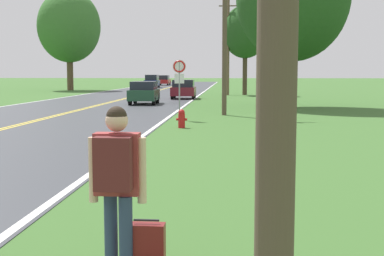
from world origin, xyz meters
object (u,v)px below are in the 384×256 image
object	(u,v)px
suitcase	(147,249)
tree_left_verge	(245,32)
car_dark_blue_van_mid_far	(152,81)
hitchhiker_person	(117,173)
car_dark_green_hatchback_approaching	(144,92)
tree_behind_sign	(69,27)
fire_hydrant	(182,118)
car_maroon_hatchback_mid_near	(184,89)
car_red_sedan_receding	(164,80)
traffic_sign	(179,75)

from	to	relation	value
suitcase	tree_left_verge	world-z (taller)	tree_left_verge
car_dark_blue_van_mid_far	hitchhiker_person	bearing A→B (deg)	-173.10
suitcase	car_dark_green_hatchback_approaching	size ratio (longest dim) A/B	0.16
suitcase	tree_behind_sign	distance (m)	61.75
fire_hydrant	tree_left_verge	distance (m)	31.77
hitchhiker_person	tree_behind_sign	world-z (taller)	tree_behind_sign
tree_left_verge	car_dark_blue_van_mid_far	xyz separation A→B (m)	(-12.37, 22.85, -5.04)
suitcase	car_dark_green_hatchback_approaching	xyz separation A→B (m)	(-4.99, 30.57, 0.55)
car_maroon_hatchback_mid_near	car_red_sedan_receding	size ratio (longest dim) A/B	0.82
hitchhiker_person	car_red_sedan_receding	xyz separation A→B (m)	(-9.99, 84.22, -0.26)
car_dark_green_hatchback_approaching	car_red_sedan_receding	bearing A→B (deg)	-176.17
hitchhiker_person	fire_hydrant	bearing A→B (deg)	3.48
hitchhiker_person	traffic_sign	distance (m)	18.86
suitcase	fire_hydrant	distance (m)	15.28
car_red_sedan_receding	car_dark_blue_van_mid_far	bearing A→B (deg)	-178.54
hitchhiker_person	traffic_sign	bearing A→B (deg)	4.26
tree_behind_sign	fire_hydrant	bearing A→B (deg)	-67.88
hitchhiker_person	car_dark_green_hatchback_approaching	bearing A→B (deg)	9.49
traffic_sign	tree_behind_sign	bearing A→B (deg)	113.35
tree_behind_sign	car_maroon_hatchback_mid_near	bearing A→B (deg)	-52.26
suitcase	fire_hydrant	size ratio (longest dim) A/B	0.84
car_dark_blue_van_mid_far	car_red_sedan_receding	xyz separation A→B (m)	(-0.17, 14.98, -0.11)
hitchhiker_person	car_dark_blue_van_mid_far	xyz separation A→B (m)	(-9.82, 69.25, -0.15)
car_dark_blue_van_mid_far	car_red_sedan_receding	distance (m)	14.98
traffic_sign	car_maroon_hatchback_mid_near	bearing A→B (deg)	94.46
traffic_sign	car_red_sedan_receding	world-z (taller)	traffic_sign
hitchhiker_person	car_dark_green_hatchback_approaching	size ratio (longest dim) A/B	0.48
tree_left_verge	car_dark_green_hatchback_approaching	world-z (taller)	tree_left_verge
fire_hydrant	tree_behind_sign	world-z (taller)	tree_behind_sign
car_dark_blue_van_mid_far	tree_behind_sign	bearing A→B (deg)	140.67
car_maroon_hatchback_mid_near	car_dark_blue_van_mid_far	distance (m)	31.74
car_dark_green_hatchback_approaching	car_dark_blue_van_mid_far	bearing A→B (deg)	-174.25
traffic_sign	car_maroon_hatchback_mid_near	xyz separation A→B (m)	(-1.52, 19.52, -1.24)
suitcase	tree_left_verge	bearing A→B (deg)	-1.98
car_maroon_hatchback_mid_near	tree_left_verge	bearing A→B (deg)	146.23
hitchhiker_person	tree_left_verge	size ratio (longest dim) A/B	0.21
hitchhiker_person	fire_hydrant	size ratio (longest dim) A/B	2.50
suitcase	tree_behind_sign	size ratio (longest dim) A/B	0.05
hitchhiker_person	tree_behind_sign	size ratio (longest dim) A/B	0.15
fire_hydrant	traffic_sign	bearing A→B (deg)	96.87
car_dark_blue_van_mid_far	car_red_sedan_receding	world-z (taller)	car_dark_blue_van_mid_far
tree_left_verge	car_red_sedan_receding	distance (m)	40.18
fire_hydrant	traffic_sign	distance (m)	3.91
car_maroon_hatchback_mid_near	suitcase	bearing A→B (deg)	3.51
suitcase	car_maroon_hatchback_mid_near	xyz separation A→B (m)	(-2.96, 38.26, 0.55)
tree_left_verge	tree_behind_sign	bearing A→B (deg)	149.86
car_dark_blue_van_mid_far	fire_hydrant	bearing A→B (deg)	-171.59
fire_hydrant	car_red_sedan_receding	bearing A→B (deg)	97.66
hitchhiker_person	tree_left_verge	distance (m)	46.72
traffic_sign	tree_left_verge	world-z (taller)	tree_left_verge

